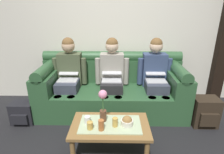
{
  "coord_description": "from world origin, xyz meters",
  "views": [
    {
      "loc": [
        0.06,
        -1.7,
        1.67
      ],
      "look_at": [
        0.01,
        0.81,
        0.73
      ],
      "focal_mm": 29.9,
      "sensor_mm": 36.0,
      "label": 1
    }
  ],
  "objects_px": {
    "person_middle": "(112,73)",
    "backpack_left": "(23,113)",
    "cup_near_left": "(90,125)",
    "backpack_right": "(205,112)",
    "cup_near_right": "(115,122)",
    "cup_far_left": "(87,120)",
    "couch": "(112,89)",
    "person_right": "(155,74)",
    "person_left": "(69,73)",
    "coffee_table": "(110,128)",
    "snack_bowl": "(127,121)",
    "flower_vase": "(103,104)",
    "cup_far_center": "(101,125)"
  },
  "relations": [
    {
      "from": "cup_far_center",
      "to": "backpack_right",
      "type": "relative_size",
      "value": 0.29
    },
    {
      "from": "person_right",
      "to": "cup_near_right",
      "type": "relative_size",
      "value": 11.43
    },
    {
      "from": "snack_bowl",
      "to": "cup_near_right",
      "type": "relative_size",
      "value": 1.36
    },
    {
      "from": "cup_far_left",
      "to": "flower_vase",
      "type": "bearing_deg",
      "value": 18.55
    },
    {
      "from": "flower_vase",
      "to": "cup_far_center",
      "type": "height_order",
      "value": "flower_vase"
    },
    {
      "from": "couch",
      "to": "backpack_right",
      "type": "xyz_separation_m",
      "value": [
        1.38,
        -0.44,
        -0.15
      ]
    },
    {
      "from": "flower_vase",
      "to": "cup_near_right",
      "type": "bearing_deg",
      "value": -37.48
    },
    {
      "from": "person_left",
      "to": "cup_near_right",
      "type": "xyz_separation_m",
      "value": [
        0.76,
        -1.06,
        -0.21
      ]
    },
    {
      "from": "backpack_right",
      "to": "coffee_table",
      "type": "bearing_deg",
      "value": -157.4
    },
    {
      "from": "cup_far_center",
      "to": "backpack_left",
      "type": "bearing_deg",
      "value": 150.44
    },
    {
      "from": "cup_near_left",
      "to": "cup_far_center",
      "type": "xyz_separation_m",
      "value": [
        0.13,
        -0.02,
        0.02
      ]
    },
    {
      "from": "person_left",
      "to": "coffee_table",
      "type": "relative_size",
      "value": 1.34
    },
    {
      "from": "person_middle",
      "to": "cup_far_left",
      "type": "bearing_deg",
      "value": -104.65
    },
    {
      "from": "snack_bowl",
      "to": "cup_far_center",
      "type": "distance_m",
      "value": 0.31
    },
    {
      "from": "cup_near_right",
      "to": "couch",
      "type": "bearing_deg",
      "value": 93.07
    },
    {
      "from": "flower_vase",
      "to": "coffee_table",
      "type": "bearing_deg",
      "value": -36.3
    },
    {
      "from": "person_middle",
      "to": "snack_bowl",
      "type": "relative_size",
      "value": 8.43
    },
    {
      "from": "coffee_table",
      "to": "snack_bowl",
      "type": "height_order",
      "value": "snack_bowl"
    },
    {
      "from": "person_middle",
      "to": "cup_near_left",
      "type": "relative_size",
      "value": 13.99
    },
    {
      "from": "person_left",
      "to": "person_middle",
      "type": "distance_m",
      "value": 0.7
    },
    {
      "from": "backpack_left",
      "to": "person_right",
      "type": "bearing_deg",
      "value": 11.88
    },
    {
      "from": "cup_near_left",
      "to": "backpack_right",
      "type": "height_order",
      "value": "cup_near_left"
    },
    {
      "from": "coffee_table",
      "to": "flower_vase",
      "type": "height_order",
      "value": "flower_vase"
    },
    {
      "from": "person_right",
      "to": "cup_near_right",
      "type": "xyz_separation_m",
      "value": [
        -0.65,
        -1.06,
        -0.21
      ]
    },
    {
      "from": "coffee_table",
      "to": "cup_near_left",
      "type": "bearing_deg",
      "value": -155.74
    },
    {
      "from": "flower_vase",
      "to": "cup_far_center",
      "type": "distance_m",
      "value": 0.24
    },
    {
      "from": "flower_vase",
      "to": "snack_bowl",
      "type": "relative_size",
      "value": 2.76
    },
    {
      "from": "person_left",
      "to": "backpack_right",
      "type": "height_order",
      "value": "person_left"
    },
    {
      "from": "person_right",
      "to": "coffee_table",
      "type": "relative_size",
      "value": 1.34
    },
    {
      "from": "person_middle",
      "to": "backpack_left",
      "type": "distance_m",
      "value": 1.49
    },
    {
      "from": "couch",
      "to": "person_left",
      "type": "relative_size",
      "value": 1.93
    },
    {
      "from": "snack_bowl",
      "to": "cup_far_left",
      "type": "relative_size",
      "value": 1.59
    },
    {
      "from": "person_left",
      "to": "person_right",
      "type": "xyz_separation_m",
      "value": [
        1.41,
        -0.0,
        0.0
      ]
    },
    {
      "from": "cup_near_left",
      "to": "backpack_right",
      "type": "distance_m",
      "value": 1.75
    },
    {
      "from": "person_left",
      "to": "snack_bowl",
      "type": "height_order",
      "value": "person_left"
    },
    {
      "from": "person_middle",
      "to": "flower_vase",
      "type": "height_order",
      "value": "person_middle"
    },
    {
      "from": "person_middle",
      "to": "flower_vase",
      "type": "relative_size",
      "value": 3.05
    },
    {
      "from": "cup_far_center",
      "to": "cup_near_left",
      "type": "bearing_deg",
      "value": 171.14
    },
    {
      "from": "cup_near_left",
      "to": "backpack_right",
      "type": "relative_size",
      "value": 0.2
    },
    {
      "from": "person_left",
      "to": "backpack_left",
      "type": "bearing_deg",
      "value": -145.99
    },
    {
      "from": "flower_vase",
      "to": "cup_far_left",
      "type": "relative_size",
      "value": 4.4
    },
    {
      "from": "couch",
      "to": "cup_far_center",
      "type": "distance_m",
      "value": 1.15
    },
    {
      "from": "cup_far_center",
      "to": "cup_far_left",
      "type": "bearing_deg",
      "value": 144.26
    },
    {
      "from": "cup_far_center",
      "to": "cup_far_left",
      "type": "relative_size",
      "value": 1.4
    },
    {
      "from": "snack_bowl",
      "to": "person_middle",
      "type": "bearing_deg",
      "value": 100.72
    },
    {
      "from": "couch",
      "to": "cup_far_center",
      "type": "xyz_separation_m",
      "value": [
        -0.1,
        -1.14,
        0.09
      ]
    },
    {
      "from": "flower_vase",
      "to": "backpack_left",
      "type": "bearing_deg",
      "value": 157.35
    },
    {
      "from": "snack_bowl",
      "to": "cup_far_left",
      "type": "xyz_separation_m",
      "value": [
        -0.46,
        0.02,
        0.0
      ]
    },
    {
      "from": "cup_near_right",
      "to": "cup_far_left",
      "type": "xyz_separation_m",
      "value": [
        -0.32,
        0.05,
        -0.01
      ]
    },
    {
      "from": "cup_near_left",
      "to": "cup_far_left",
      "type": "xyz_separation_m",
      "value": [
        -0.04,
        0.1,
        0.0
      ]
    }
  ]
}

